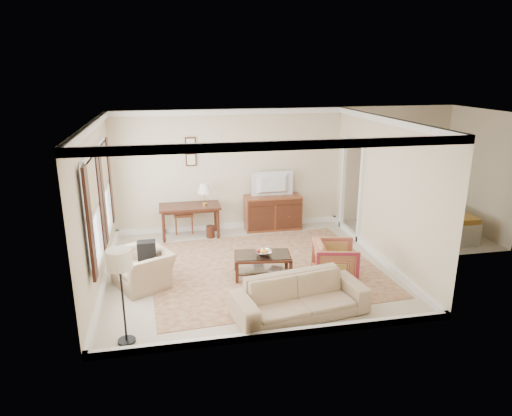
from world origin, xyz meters
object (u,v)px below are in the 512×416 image
object	(u,v)px
tv	(273,177)
striped_armchair	(335,259)
writing_desk	(190,210)
club_armchair	(143,262)
sideboard	(273,212)
coffee_table	(263,259)
sofa	(300,291)

from	to	relation	value
tv	striped_armchair	size ratio (longest dim) A/B	1.22
writing_desk	club_armchair	bearing A→B (deg)	-112.89
sideboard	writing_desk	bearing A→B (deg)	-175.54
coffee_table	club_armchair	world-z (taller)	club_armchair
writing_desk	sideboard	size ratio (longest dim) A/B	1.02
coffee_table	sofa	world-z (taller)	sofa
club_armchair	striped_armchair	bearing A→B (deg)	55.47
striped_armchair	club_armchair	bearing A→B (deg)	95.03
writing_desk	striped_armchair	xyz separation A→B (m)	(2.49, -2.82, -0.25)
tv	sofa	xyz separation A→B (m)	(-0.52, -4.07, -0.90)
coffee_table	club_armchair	xyz separation A→B (m)	(-2.20, 0.06, 0.10)
tv	coffee_table	bearing A→B (deg)	72.50
tv	coffee_table	xyz separation A→B (m)	(-0.81, -2.56, -0.98)
sofa	club_armchair	bearing A→B (deg)	138.31
writing_desk	tv	size ratio (longest dim) A/B	1.44
sofa	sideboard	bearing A→B (deg)	73.34
club_armchair	sideboard	bearing A→B (deg)	102.85
striped_armchair	coffee_table	bearing A→B (deg)	85.54
sofa	striped_armchair	bearing A→B (deg)	38.57
writing_desk	coffee_table	xyz separation A→B (m)	(1.20, -2.42, -0.31)
club_armchair	sofa	size ratio (longest dim) A/B	0.47
writing_desk	club_armchair	world-z (taller)	club_armchair
coffee_table	sofa	xyz separation A→B (m)	(0.28, -1.51, 0.08)
tv	club_armchair	size ratio (longest dim) A/B	0.96
tv	club_armchair	distance (m)	4.01
coffee_table	sideboard	bearing A→B (deg)	72.63
tv	sofa	size ratio (longest dim) A/B	0.45
sofa	tv	bearing A→B (deg)	73.30
sideboard	sofa	xyz separation A→B (m)	(-0.52, -4.09, -0.00)
striped_armchair	sofa	size ratio (longest dim) A/B	0.37
writing_desk	club_armchair	size ratio (longest dim) A/B	1.38
writing_desk	tv	world-z (taller)	tv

